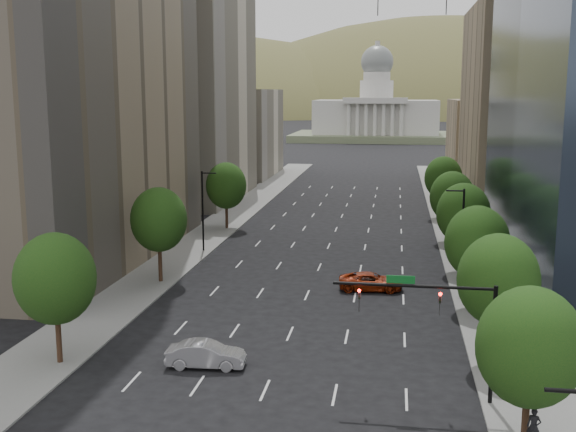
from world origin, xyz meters
The scene contains 22 objects.
sidewalk_left centered at (-15.50, 60.00, 0.07)m, with size 6.00×200.00×0.15m, color slate.
sidewalk_right centered at (15.50, 60.00, 0.07)m, with size 6.00×200.00×0.15m, color slate.
midrise_cream_left centered at (-25.00, 103.00, 17.50)m, with size 14.00×30.00×35.00m, color beige.
filler_left centered at (-25.00, 136.00, 9.00)m, with size 14.00×26.00×18.00m, color beige.
parking_tan_right centered at (25.00, 100.00, 15.00)m, with size 14.00×30.00×30.00m, color #8C7759.
filler_right centered at (25.00, 133.00, 8.00)m, with size 14.00×26.00×16.00m, color #8C7759.
tree_right_0 centered at (14.00, 25.00, 5.39)m, with size 5.20×5.20×8.39m.
tree_right_1 centered at (14.00, 36.00, 5.75)m, with size 5.20×5.20×8.75m.
tree_right_2 centered at (14.00, 48.00, 5.60)m, with size 5.20×5.20×8.61m.
tree_right_3 centered at (14.00, 60.00, 5.89)m, with size 5.20×5.20×8.89m.
tree_right_4 centered at (14.00, 74.00, 5.46)m, with size 5.20×5.20×8.46m.
tree_right_5 centered at (14.00, 90.00, 5.75)m, with size 5.20×5.20×8.75m.
tree_left_0 centered at (-14.00, 32.00, 5.75)m, with size 5.20×5.20×8.75m.
tree_left_1 centered at (-14.00, 52.00, 5.96)m, with size 5.20×5.20×8.97m.
tree_left_2 centered at (-14.00, 78.00, 5.68)m, with size 5.20×5.20×8.68m.
streetlight_rn centered at (13.44, 55.00, 4.84)m, with size 1.70×0.20×9.00m.
streetlight_ln centered at (-13.44, 65.00, 4.84)m, with size 1.70×0.20×9.00m.
traffic_signal centered at (10.53, 30.00, 5.17)m, with size 9.12×0.40×7.38m.
capitol centered at (0.00, 249.71, 8.58)m, with size 60.00×40.00×35.20m.
foothills centered at (34.67, 599.39, -37.78)m, with size 720.00×413.00×263.00m.
car_silver centered at (-4.43, 32.96, 0.84)m, with size 1.78×5.10×1.68m, color #A09FA4.
car_red_far centered at (5.46, 52.43, 0.80)m, with size 2.64×5.73×1.59m, color maroon.
Camera 1 is at (7.31, -8.51, 17.55)m, focal length 43.61 mm.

